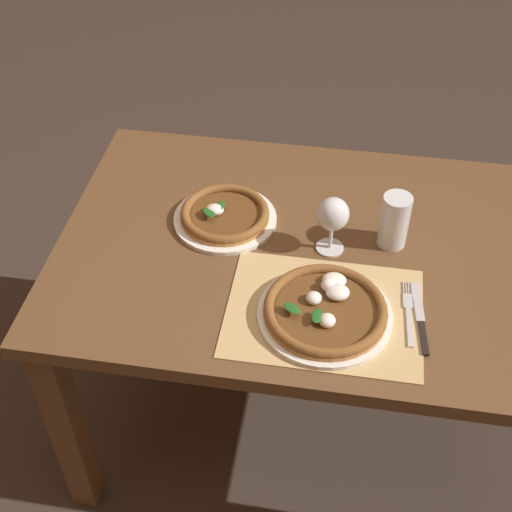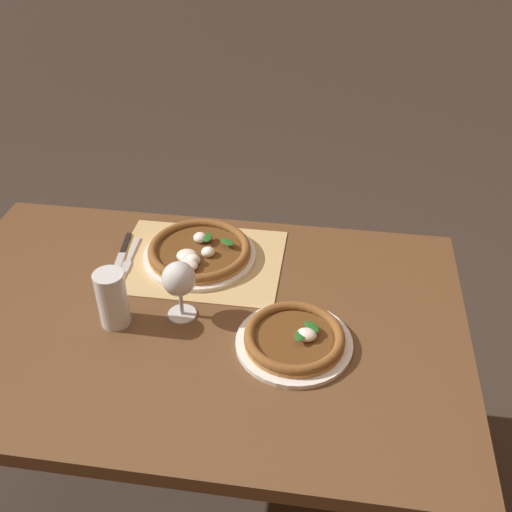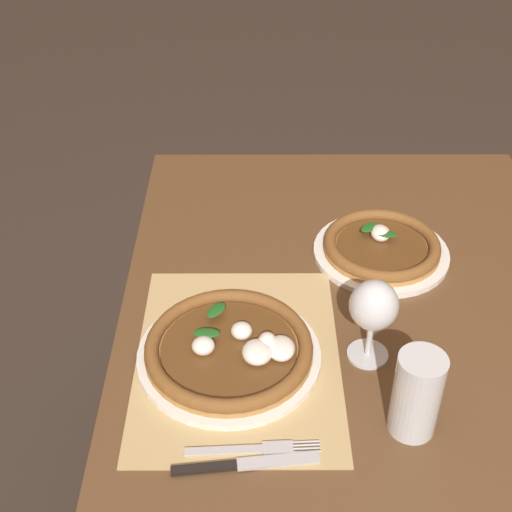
{
  "view_description": "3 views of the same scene",
  "coord_description": "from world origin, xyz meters",
  "views": [
    {
      "loc": [
        0.05,
        -1.32,
        1.96
      ],
      "look_at": [
        -0.15,
        -0.13,
        0.81
      ],
      "focal_mm": 50.0,
      "sensor_mm": 36.0,
      "label": 1
    },
    {
      "loc": [
        -0.32,
        1.05,
        1.72
      ],
      "look_at": [
        -0.13,
        -0.19,
        0.79
      ],
      "focal_mm": 42.0,
      "sensor_mm": 36.0,
      "label": 2
    },
    {
      "loc": [
        0.87,
        -0.19,
        1.61
      ],
      "look_at": [
        -0.17,
        -0.19,
        0.81
      ],
      "focal_mm": 50.0,
      "sensor_mm": 36.0,
      "label": 3
    }
  ],
  "objects": [
    {
      "name": "ground_plane",
      "position": [
        0.0,
        0.0,
        0.0
      ],
      "size": [
        24.0,
        24.0,
        0.0
      ],
      "primitive_type": "plane",
      "color": "#382D26"
    },
    {
      "name": "dining_table",
      "position": [
        0.0,
        0.0,
        0.64
      ],
      "size": [
        1.33,
        0.87,
        0.74
      ],
      "color": "brown",
      "rests_on": "ground"
    },
    {
      "name": "paper_placemat",
      "position": [
        0.03,
        -0.22,
        0.74
      ],
      "size": [
        0.45,
        0.34,
        0.0
      ],
      "primitive_type": "cube",
      "color": "tan",
      "rests_on": "dining_table"
    },
    {
      "name": "pizza_near",
      "position": [
        0.03,
        -0.23,
        0.76
      ],
      "size": [
        0.31,
        0.31,
        0.05
      ],
      "color": "white",
      "rests_on": "paper_placemat"
    },
    {
      "name": "pizza_far",
      "position": [
        -0.26,
        0.06,
        0.76
      ],
      "size": [
        0.27,
        0.27,
        0.05
      ],
      "color": "white",
      "rests_on": "dining_table"
    },
    {
      "name": "wine_glass",
      "position": [
        0.02,
        0.0,
        0.85
      ],
      "size": [
        0.08,
        0.08,
        0.16
      ],
      "color": "silver",
      "rests_on": "dining_table"
    },
    {
      "name": "pint_glass",
      "position": [
        0.17,
        0.05,
        0.81
      ],
      "size": [
        0.07,
        0.07,
        0.15
      ],
      "color": "silver",
      "rests_on": "dining_table"
    },
    {
      "name": "fork",
      "position": [
        0.22,
        -0.19,
        0.75
      ],
      "size": [
        0.03,
        0.2,
        0.0
      ],
      "color": "#B7B7BC",
      "rests_on": "paper_placemat"
    },
    {
      "name": "knife",
      "position": [
        0.24,
        -0.2,
        0.75
      ],
      "size": [
        0.04,
        0.22,
        0.01
      ],
      "color": "black",
      "rests_on": "paper_placemat"
    }
  ]
}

